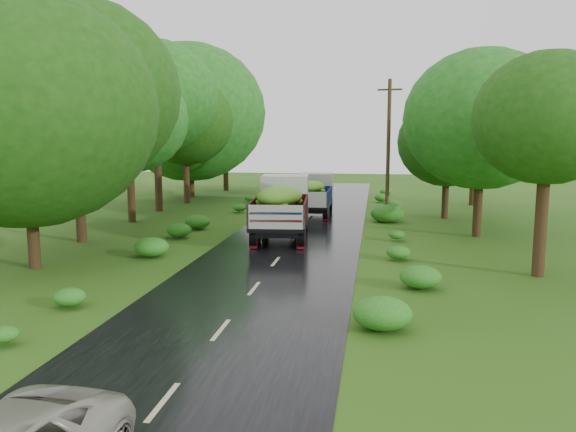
# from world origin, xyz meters

# --- Properties ---
(ground) EXTENTS (120.00, 120.00, 0.00)m
(ground) POSITION_xyz_m (0.00, 0.00, 0.00)
(ground) COLOR #234F11
(ground) RESTS_ON ground
(road) EXTENTS (6.50, 80.00, 0.02)m
(road) POSITION_xyz_m (0.00, 5.00, 0.01)
(road) COLOR black
(road) RESTS_ON ground
(road_lines) EXTENTS (0.12, 69.60, 0.00)m
(road_lines) POSITION_xyz_m (0.00, 6.00, 0.02)
(road_lines) COLOR #BFB78C
(road_lines) RESTS_ON road
(truck_near) EXTENTS (3.08, 7.14, 2.92)m
(truck_near) POSITION_xyz_m (-0.65, 13.50, 1.65)
(truck_near) COLOR black
(truck_near) RESTS_ON ground
(truck_far) EXTENTS (2.23, 6.05, 2.53)m
(truck_far) POSITION_xyz_m (0.05, 21.45, 1.43)
(truck_far) COLOR black
(truck_far) RESTS_ON ground
(utility_pole) EXTENTS (1.45, 0.33, 8.29)m
(utility_pole) POSITION_xyz_m (4.56, 20.93, 4.27)
(utility_pole) COLOR #382616
(utility_pole) RESTS_ON ground
(trees_left) EXTENTS (6.83, 34.41, 9.27)m
(trees_left) POSITION_xyz_m (-10.02, 20.68, 6.54)
(trees_left) COLOR black
(trees_left) RESTS_ON ground
(trees_right) EXTENTS (6.22, 24.30, 8.16)m
(trees_right) POSITION_xyz_m (9.33, 18.46, 5.60)
(trees_right) COLOR black
(trees_right) RESTS_ON ground
(shrubs) EXTENTS (11.90, 44.00, 0.70)m
(shrubs) POSITION_xyz_m (0.00, 14.00, 0.35)
(shrubs) COLOR #1E5E16
(shrubs) RESTS_ON ground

